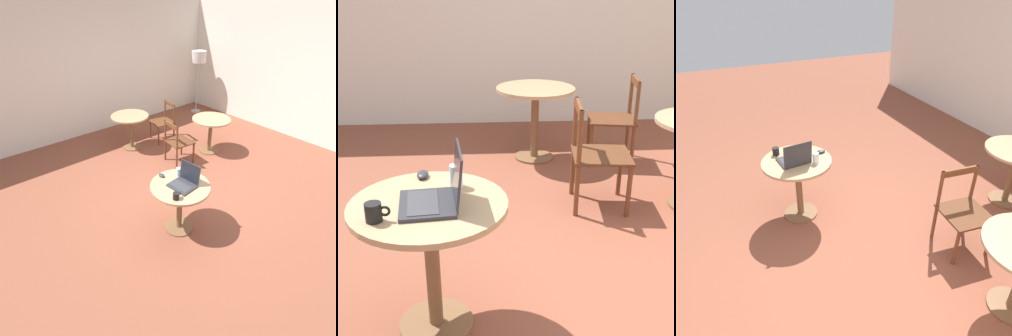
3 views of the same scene
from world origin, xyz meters
The scene contains 13 objects.
ground_plane centered at (0.00, 0.00, 0.00)m, with size 16.00×16.00×0.00m, color brown.
wall_back centered at (0.00, 3.23, 1.35)m, with size 9.40×0.06×2.70m.
wall_side centered at (3.23, 0.00, 1.35)m, with size 0.06×9.40×2.70m.
cafe_table_near centered at (-0.69, -0.42, 0.56)m, with size 0.75×0.75×0.71m.
cafe_table_mid centered at (1.23, 0.80, 0.56)m, with size 0.75×0.75×0.71m.
cafe_table_far centered at (0.11, 1.96, 0.56)m, with size 0.75×0.75×0.71m.
chair_mid_left centered at (0.44, 0.89, 0.42)m, with size 0.48×0.48×0.82m.
chair_far_right centered at (0.87, 1.83, 0.42)m, with size 0.50×0.50×0.82m.
floor_lamp centered at (2.67, 2.62, 1.38)m, with size 0.38×0.38×1.58m.
laptop centered at (-0.65, -0.45, 0.76)m, with size 0.32×0.33×0.27m.
mouse centered at (-0.75, -0.12, 0.73)m, with size 0.06×0.10×0.03m.
mug centered at (-0.91, -0.58, 0.75)m, with size 0.11×0.07×0.09m.
drinking_glass centered at (-0.57, -0.24, 0.77)m, with size 0.07×0.07×0.11m.
Camera 1 is at (-2.48, -2.32, 2.63)m, focal length 28.00 mm.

